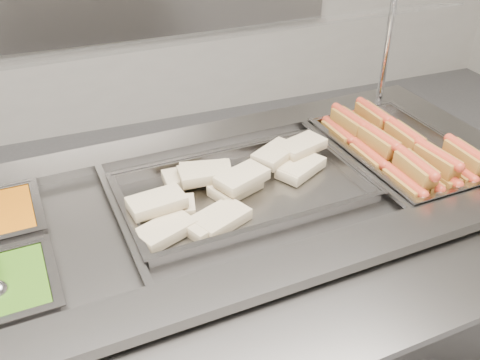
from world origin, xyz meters
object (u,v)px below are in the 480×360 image
object	(u,v)px
pan_hotdogs	(399,158)
pan_wraps	(243,193)
steam_counter	(226,303)
sneeze_guard	(192,43)

from	to	relation	value
pan_hotdogs	pan_wraps	world-z (taller)	same
steam_counter	pan_hotdogs	bearing A→B (deg)	2.81
steam_counter	pan_wraps	bearing A→B (deg)	2.81
steam_counter	pan_wraps	world-z (taller)	pan_wraps
steam_counter	pan_hotdogs	world-z (taller)	pan_hotdogs
sneeze_guard	pan_hotdogs	xyz separation A→B (m)	(0.60, -0.18, -0.39)
steam_counter	sneeze_guard	xyz separation A→B (m)	(-0.01, 0.21, 0.77)
steam_counter	pan_wraps	distance (m)	0.41
sneeze_guard	pan_wraps	world-z (taller)	sneeze_guard
pan_wraps	sneeze_guard	bearing A→B (deg)	108.16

